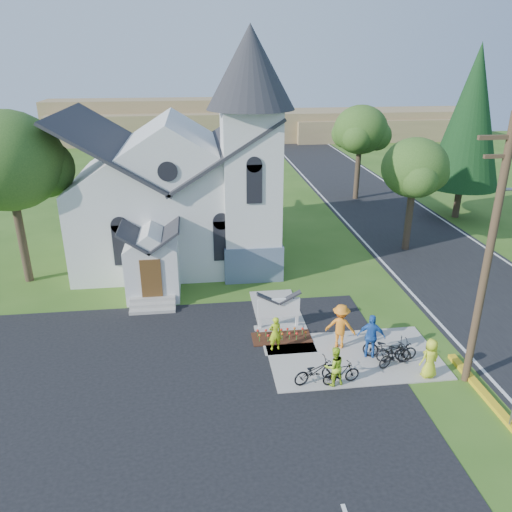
{
  "coord_description": "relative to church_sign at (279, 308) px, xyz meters",
  "views": [
    {
      "loc": [
        -4.65,
        -16.35,
        11.66
      ],
      "look_at": [
        -2.01,
        5.0,
        2.88
      ],
      "focal_mm": 35.0,
      "sensor_mm": 36.0,
      "label": 1
    }
  ],
  "objects": [
    {
      "name": "flower_bed",
      "position": [
        0.0,
        -0.9,
        -0.99
      ],
      "size": [
        2.6,
        1.1,
        0.07
      ],
      "primitive_type": "cube",
      "color": "#34180E",
      "rests_on": "ground"
    },
    {
      "name": "church",
      "position": [
        -4.28,
        9.28,
        4.22
      ],
      "size": [
        12.35,
        12.0,
        13.0
      ],
      "color": "silver",
      "rests_on": "ground"
    },
    {
      "name": "church_sign",
      "position": [
        0.0,
        0.0,
        0.0
      ],
      "size": [
        2.2,
        0.4,
        1.7
      ],
      "color": "#A49D94",
      "rests_on": "ground"
    },
    {
      "name": "ground",
      "position": [
        1.2,
        -3.2,
        -1.03
      ],
      "size": [
        120.0,
        120.0,
        0.0
      ],
      "primitive_type": "plane",
      "color": "#355C1A",
      "rests_on": "ground"
    },
    {
      "name": "bike_1",
      "position": [
        1.66,
        -4.4,
        -0.52
      ],
      "size": [
        1.56,
        0.68,
        0.91
      ],
      "primitive_type": "imported",
      "rotation": [
        0.0,
        0.0,
        1.74
      ],
      "color": "black",
      "rests_on": "sidewalk"
    },
    {
      "name": "conifer",
      "position": [
        16.2,
        14.8,
        6.36
      ],
      "size": [
        5.2,
        5.2,
        12.4
      ],
      "color": "#392B1F",
      "rests_on": "ground"
    },
    {
      "name": "tree_lot_corner",
      "position": [
        -12.8,
        6.8,
        5.58
      ],
      "size": [
        5.6,
        5.6,
        9.15
      ],
      "color": "#392B1F",
      "rests_on": "ground"
    },
    {
      "name": "distant_hills",
      "position": [
        4.56,
        53.13,
        1.15
      ],
      "size": [
        61.0,
        10.0,
        5.6
      ],
      "color": "olive",
      "rests_on": "ground"
    },
    {
      "name": "utility_pole",
      "position": [
        6.56,
        -4.7,
        4.38
      ],
      "size": [
        3.45,
        0.28,
        10.0
      ],
      "color": "#483124",
      "rests_on": "ground"
    },
    {
      "name": "cyclist_3",
      "position": [
        2.32,
        -1.88,
        0.01
      ],
      "size": [
        1.46,
        1.18,
        1.97
      ],
      "primitive_type": "imported",
      "rotation": [
        0.0,
        0.0,
        2.73
      ],
      "color": "orange",
      "rests_on": "sidewalk"
    },
    {
      "name": "bike_3",
      "position": [
        4.1,
        -3.52,
        -0.5
      ],
      "size": [
        1.64,
        0.98,
        0.95
      ],
      "primitive_type": "imported",
      "rotation": [
        0.0,
        0.0,
        1.93
      ],
      "color": "black",
      "rests_on": "sidewalk"
    },
    {
      "name": "cyclist_0",
      "position": [
        -0.44,
        -1.77,
        -0.21
      ],
      "size": [
        0.62,
        0.47,
        1.53
      ],
      "primitive_type": "imported",
      "rotation": [
        0.0,
        0.0,
        3.33
      ],
      "color": "#ADCF18",
      "rests_on": "sidewalk"
    },
    {
      "name": "cyclist_2",
      "position": [
        3.35,
        -2.77,
        -0.03
      ],
      "size": [
        1.21,
        0.82,
        1.9
      ],
      "primitive_type": "imported",
      "rotation": [
        0.0,
        0.0,
        2.79
      ],
      "color": "blue",
      "rests_on": "sidewalk"
    },
    {
      "name": "tree_road_mid",
      "position": [
        10.2,
        20.8,
        4.75
      ],
      "size": [
        4.4,
        4.4,
        7.8
      ],
      "color": "#392B1F",
      "rests_on": "ground"
    },
    {
      "name": "road",
      "position": [
        11.2,
        11.8,
        -1.02
      ],
      "size": [
        8.0,
        90.0,
        0.02
      ],
      "primitive_type": "cube",
      "color": "black",
      "rests_on": "ground"
    },
    {
      "name": "cyclist_1",
      "position": [
        1.36,
        -4.4,
        -0.18
      ],
      "size": [
        0.88,
        0.75,
        1.58
      ],
      "primitive_type": "imported",
      "rotation": [
        0.0,
        0.0,
        3.35
      ],
      "color": "#B9E72B",
      "rests_on": "sidewalk"
    },
    {
      "name": "bike_4",
      "position": [
        3.94,
        -3.05,
        -0.47
      ],
      "size": [
        2.03,
        1.41,
        1.01
      ],
      "primitive_type": "imported",
      "rotation": [
        0.0,
        0.0,
        1.15
      ],
      "color": "black",
      "rests_on": "sidewalk"
    },
    {
      "name": "parking_lot",
      "position": [
        -5.8,
        -5.2,
        -1.02
      ],
      "size": [
        20.0,
        16.0,
        0.02
      ],
      "primitive_type": "cube",
      "color": "black",
      "rests_on": "ground"
    },
    {
      "name": "tree_road_near",
      "position": [
        9.7,
        8.8,
        4.18
      ],
      "size": [
        4.0,
        4.0,
        7.05
      ],
      "color": "#392B1F",
      "rests_on": "ground"
    },
    {
      "name": "sidewalk",
      "position": [
        2.7,
        -2.7,
        -1.0
      ],
      "size": [
        7.0,
        4.0,
        0.05
      ],
      "primitive_type": "cube",
      "color": "#A49D94",
      "rests_on": "ground"
    },
    {
      "name": "bike_2",
      "position": [
        4.3,
        -3.19,
        -0.53
      ],
      "size": [
        1.7,
        0.62,
        0.89
      ],
      "primitive_type": "imported",
      "rotation": [
        0.0,
        0.0,
        1.59
      ],
      "color": "black",
      "rests_on": "sidewalk"
    },
    {
      "name": "bike_0",
      "position": [
        0.71,
        -4.16,
        -0.51
      ],
      "size": [
        1.88,
        1.11,
        0.94
      ],
      "primitive_type": "imported",
      "rotation": [
        0.0,
        0.0,
        1.86
      ],
      "color": "black",
      "rests_on": "sidewalk"
    },
    {
      "name": "cyclist_4",
      "position": [
        5.12,
        -4.38,
        -0.16
      ],
      "size": [
        0.9,
        0.69,
        1.63
      ],
      "primitive_type": "imported",
      "rotation": [
        0.0,
        0.0,
        3.38
      ],
      "color": "#CFDE29",
      "rests_on": "sidewalk"
    }
  ]
}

